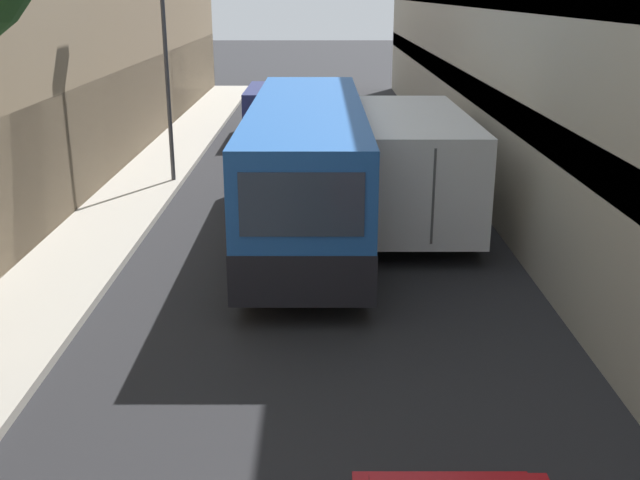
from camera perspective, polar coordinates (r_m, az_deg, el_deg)
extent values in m
plane|color=#232326|center=(15.04, -1.00, -2.50)|extent=(150.00, 150.00, 0.00)
cube|color=#9E998E|center=(15.84, -18.82, -2.12)|extent=(2.10, 60.00, 0.15)
cube|color=#333D47|center=(15.03, 18.29, 7.74)|extent=(1.08, 60.00, 0.70)
cube|color=#1E519E|center=(16.98, -1.13, 6.03)|extent=(2.42, 10.50, 2.61)
cube|color=black|center=(17.18, -1.11, 3.25)|extent=(2.45, 10.52, 0.90)
cube|color=#2D3847|center=(16.90, -1.14, 7.33)|extent=(2.46, 9.66, 0.83)
cube|color=#2D3847|center=(11.76, -1.56, 2.70)|extent=(1.99, 0.04, 1.04)
cylinder|color=black|center=(20.47, -3.96, 4.62)|extent=(0.24, 1.00, 1.00)
cylinder|color=black|center=(20.44, 2.04, 4.63)|extent=(0.24, 1.00, 1.00)
cylinder|color=black|center=(14.25, -5.60, -1.65)|extent=(0.24, 1.00, 1.00)
cylinder|color=black|center=(14.21, 2.99, -1.65)|extent=(0.24, 1.00, 1.00)
cube|color=silver|center=(22.19, 5.65, 7.89)|extent=(2.27, 2.46, 1.88)
cube|color=silver|center=(17.87, 7.03, 5.92)|extent=(2.36, 6.33, 2.27)
cube|color=#4C4C4C|center=(14.82, 8.48, 3.26)|extent=(0.05, 0.02, 1.93)
cylinder|color=black|center=(22.28, 2.84, 5.73)|extent=(0.22, 0.96, 0.96)
cylinder|color=black|center=(22.49, 8.28, 5.68)|extent=(0.22, 0.96, 0.96)
cylinder|color=black|center=(16.36, 3.91, 0.99)|extent=(0.22, 0.96, 0.96)
cylinder|color=black|center=(16.65, 11.23, 0.98)|extent=(0.22, 0.96, 0.96)
cube|color=navy|center=(29.30, -3.86, 9.93)|extent=(1.85, 4.38, 1.62)
cube|color=#2D3847|center=(31.10, -3.66, 10.96)|extent=(1.48, 0.04, 0.57)
cylinder|color=black|center=(30.73, -5.25, 8.89)|extent=(0.16, 0.64, 0.64)
cylinder|color=black|center=(30.63, -2.12, 8.92)|extent=(0.16, 0.64, 0.64)
cylinder|color=black|center=(28.24, -5.69, 8.03)|extent=(0.16, 0.64, 0.64)
cylinder|color=black|center=(28.13, -2.29, 8.07)|extent=(0.16, 0.64, 0.64)
cylinder|color=#38383D|center=(21.71, -11.87, 14.21)|extent=(0.12, 0.12, 7.52)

